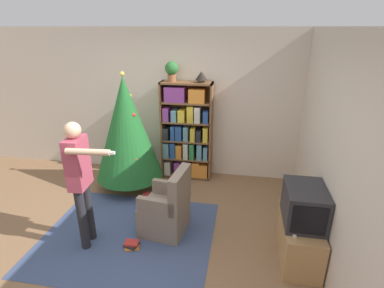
{
  "coord_description": "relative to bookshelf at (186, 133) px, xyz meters",
  "views": [
    {
      "loc": [
        1.23,
        -2.88,
        2.6
      ],
      "look_at": [
        0.55,
        0.99,
        1.05
      ],
      "focal_mm": 28.0,
      "sensor_mm": 36.0,
      "label": 1
    }
  ],
  "objects": [
    {
      "name": "book_pile_near_tree",
      "position": [
        -0.46,
        -0.91,
        -0.8
      ],
      "size": [
        0.22,
        0.14,
        0.1
      ],
      "color": "#2D7A42",
      "rests_on": "ground_plane"
    },
    {
      "name": "bookshelf",
      "position": [
        0.0,
        0.0,
        0.0
      ],
      "size": [
        0.89,
        0.31,
        1.74
      ],
      "color": "brown",
      "rests_on": "ground_plane"
    },
    {
      "name": "wall_right",
      "position": [
        1.99,
        -2.02,
        0.45
      ],
      "size": [
        0.1,
        8.0,
        2.6
      ],
      "color": "beige",
      "rests_on": "ground_plane"
    },
    {
      "name": "area_rug",
      "position": [
        -0.44,
        -1.83,
        -0.85
      ],
      "size": [
        2.22,
        1.89,
        0.01
      ],
      "color": "#3D4C70",
      "rests_on": "ground_plane"
    },
    {
      "name": "wall_back",
      "position": [
        -0.26,
        0.24,
        0.45
      ],
      "size": [
        8.0,
        0.1,
        2.6
      ],
      "color": "beige",
      "rests_on": "ground_plane"
    },
    {
      "name": "standing_person",
      "position": [
        -0.87,
        -2.04,
        0.11
      ],
      "size": [
        0.65,
        0.47,
        1.62
      ],
      "rotation": [
        0.0,
        0.0,
        -1.49
      ],
      "color": "#232328",
      "rests_on": "ground_plane"
    },
    {
      "name": "ground_plane",
      "position": [
        -0.26,
        -2.02,
        -0.85
      ],
      "size": [
        14.0,
        14.0,
        0.0
      ],
      "primitive_type": "plane",
      "color": "#846042"
    },
    {
      "name": "game_remote",
      "position": [
        1.59,
        -2.11,
        -0.33
      ],
      "size": [
        0.04,
        0.12,
        0.02
      ],
      "color": "white",
      "rests_on": "tv_stand"
    },
    {
      "name": "christmas_tree",
      "position": [
        -0.87,
        -0.56,
        0.21
      ],
      "size": [
        1.11,
        1.11,
        1.97
      ],
      "color": "#4C3323",
      "rests_on": "ground_plane"
    },
    {
      "name": "armchair",
      "position": [
        0.05,
        -1.63,
        -0.53
      ],
      "size": [
        0.64,
        0.63,
        0.92
      ],
      "rotation": [
        0.0,
        0.0,
        -1.7
      ],
      "color": "#7A6B5B",
      "rests_on": "ground_plane"
    },
    {
      "name": "table_lamp",
      "position": [
        0.26,
        0.01,
        0.99
      ],
      "size": [
        0.2,
        0.2,
        0.18
      ],
      "color": "#473828",
      "rests_on": "bookshelf"
    },
    {
      "name": "television",
      "position": [
        1.71,
        -1.84,
        -0.12
      ],
      "size": [
        0.43,
        0.61,
        0.43
      ],
      "color": "#28282D",
      "rests_on": "tv_stand"
    },
    {
      "name": "tv_stand",
      "position": [
        1.71,
        -1.84,
        -0.6
      ],
      "size": [
        0.42,
        0.89,
        0.51
      ],
      "color": "tan",
      "rests_on": "ground_plane"
    },
    {
      "name": "book_pile_by_chair",
      "position": [
        -0.31,
        -2.04,
        -0.81
      ],
      "size": [
        0.21,
        0.19,
        0.08
      ],
      "color": "orange",
      "rests_on": "ground_plane"
    },
    {
      "name": "potted_plant",
      "position": [
        -0.24,
        0.01,
        1.08
      ],
      "size": [
        0.22,
        0.22,
        0.33
      ],
      "color": "#935B38",
      "rests_on": "bookshelf"
    }
  ]
}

